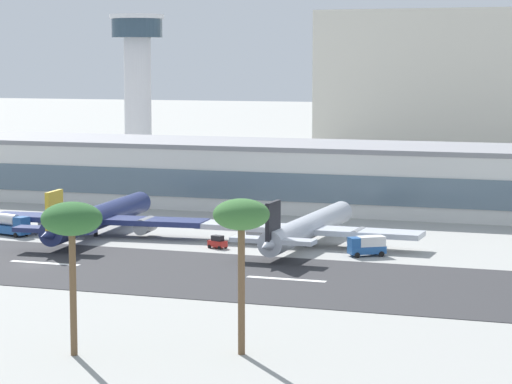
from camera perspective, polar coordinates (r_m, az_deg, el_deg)
ground_plane at (r=179.17m, az=-11.23°, el=-3.68°), size 1400.00×1400.00×0.00m
runway_strip at (r=181.51m, az=-10.79°, el=-3.52°), size 800.00×34.95×0.08m
runway_centreline_dash_4 at (r=181.08m, az=-10.56°, el=-3.53°), size 12.00×1.20×0.01m
runway_centreline_dash_5 at (r=165.13m, az=1.53°, el=-4.39°), size 12.00×1.20×0.01m
terminal_building at (r=247.72m, az=1.25°, el=0.90°), size 154.66×28.90×13.95m
control_tower at (r=312.77m, az=-5.97°, el=5.76°), size 14.85×14.85×44.19m
distant_hotel_block at (r=385.88m, az=11.26°, el=5.37°), size 105.60×39.47×48.37m
airliner_gold_tail_gate_0 at (r=207.12m, az=-8.04°, el=-1.32°), size 40.97×49.19×10.28m
airliner_black_tail_gate_1 at (r=193.99m, az=2.53°, el=-1.85°), size 39.87×46.70×9.75m
service_box_truck_0 at (r=185.27m, az=5.59°, el=-2.68°), size 6.30×5.40×3.25m
service_fuel_truck_1 at (r=211.11m, az=-12.28°, el=-1.60°), size 8.89×4.87×3.95m
service_baggage_tug_2 at (r=192.34m, az=-1.95°, el=-2.54°), size 3.55×2.72×2.20m
palm_tree_1 at (r=122.26m, az=-9.24°, el=-1.51°), size 6.55×6.55×16.68m
palm_tree_2 at (r=121.04m, az=-0.74°, el=-1.37°), size 6.11×6.11×16.97m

